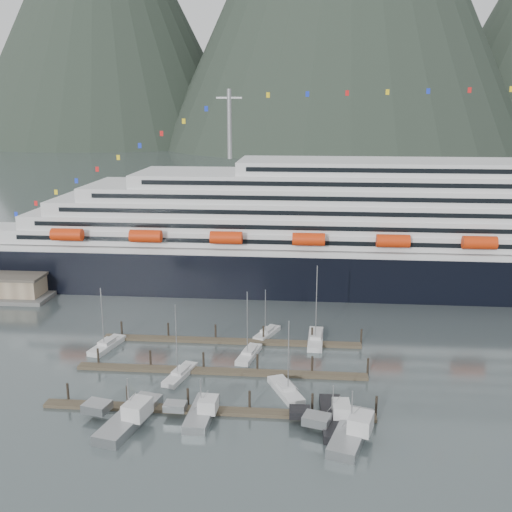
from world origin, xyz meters
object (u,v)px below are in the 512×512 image
at_px(sailboat_g, 316,339).
at_px(cruise_ship, 397,237).
at_px(sailboat_c, 249,355).
at_px(trawler_a, 128,417).
at_px(sailboat_h, 286,391).
at_px(sailboat_f, 267,334).
at_px(trawler_b, 201,412).
at_px(sailboat_b, 180,375).
at_px(trawler_d, 350,431).
at_px(trawler_c, 331,417).
at_px(sailboat_a, 107,346).

bearing_deg(sailboat_g, cruise_ship, -25.16).
xyz_separation_m(sailboat_c, trawler_a, (-14.39, -23.70, 0.52)).
height_order(sailboat_h, trawler_a, sailboat_h).
distance_m(sailboat_g, trawler_a, 41.05).
distance_m(sailboat_f, trawler_b, 32.39).
xyz_separation_m(sailboat_b, sailboat_f, (12.75, 19.13, -0.02)).
bearing_deg(sailboat_c, sailboat_b, 142.73).
relative_size(sailboat_g, trawler_b, 1.53).
distance_m(cruise_ship, trawler_a, 83.25).
xyz_separation_m(sailboat_h, trawler_a, (-21.36, -10.69, 0.51)).
bearing_deg(trawler_d, sailboat_b, 75.16).
bearing_deg(sailboat_g, trawler_d, -170.24).
bearing_deg(sailboat_g, sailboat_f, 78.73).
bearing_deg(trawler_c, sailboat_a, 58.26).
relative_size(sailboat_a, trawler_a, 0.87).
bearing_deg(cruise_ship, sailboat_h, -112.45).
bearing_deg(sailboat_f, trawler_b, -171.14).
bearing_deg(sailboat_c, sailboat_h, -139.89).
bearing_deg(cruise_ship, trawler_c, -104.73).
bearing_deg(sailboat_b, trawler_c, -102.27).
xyz_separation_m(cruise_ship, sailboat_h, (-24.05, -58.20, -11.62)).
distance_m(cruise_ship, sailboat_f, 46.62).
bearing_deg(sailboat_a, sailboat_g, -66.75).
bearing_deg(sailboat_f, trawler_a, 175.18).
xyz_separation_m(sailboat_b, trawler_a, (-4.08, -14.81, 0.52)).
xyz_separation_m(sailboat_f, trawler_b, (-7.12, -31.59, 0.46)).
bearing_deg(sailboat_a, cruise_ship, -38.98).
xyz_separation_m(sailboat_g, trawler_b, (-16.35, -29.36, 0.41)).
xyz_separation_m(sailboat_a, sailboat_h, (32.98, -14.64, 0.01)).
distance_m(sailboat_a, sailboat_g, 38.22).
relative_size(sailboat_c, trawler_c, 1.05).
distance_m(cruise_ship, sailboat_g, 43.49).
xyz_separation_m(trawler_a, trawler_b, (9.71, 2.35, -0.08)).
distance_m(sailboat_b, sailboat_f, 22.99).
bearing_deg(trawler_a, trawler_b, -63.53).
bearing_deg(trawler_c, sailboat_b, 61.20).
bearing_deg(sailboat_f, sailboat_b, 167.89).
bearing_deg(sailboat_g, sailboat_c, 126.81).
bearing_deg(sailboat_f, trawler_c, -138.70).
relative_size(sailboat_b, trawler_b, 1.29).
bearing_deg(sailboat_b, sailboat_h, -88.96).
relative_size(sailboat_b, sailboat_h, 1.04).
bearing_deg(sailboat_c, sailboat_a, 98.36).
bearing_deg(sailboat_f, cruise_ship, -17.70).
distance_m(sailboat_c, trawler_a, 27.73).
distance_m(cruise_ship, trawler_b, 76.33).
height_order(sailboat_f, trawler_b, sailboat_f).
distance_m(sailboat_c, sailboat_h, 14.76).
bearing_deg(trawler_a, trawler_d, -79.07).
bearing_deg(trawler_c, trawler_d, -150.69).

